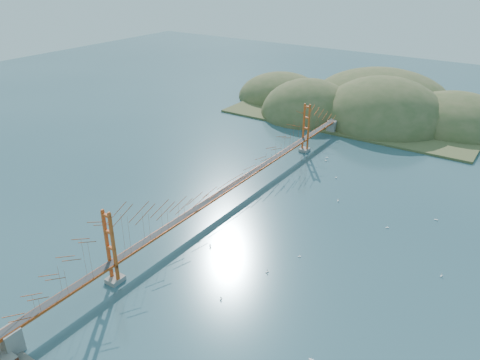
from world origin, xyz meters
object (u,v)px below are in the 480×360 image
Objects in this scene: bridge at (234,166)px; fort at (0,359)px; sailboat_0 at (267,271)px; sailboat_1 at (338,200)px.

bridge is 25.51× the size of fort.
sailboat_0 reaches higher than sailboat_1.
fort reaches higher than sailboat_0.
sailboat_1 is (16.45, 58.67, -0.52)m from fort.
bridge is at bearing -147.61° from sailboat_1.
fort is at bearing -105.66° from sailboat_1.
sailboat_1 is (-0.25, 26.76, -0.01)m from sailboat_0.
fort is at bearing -89.52° from bridge.
fort reaches higher than sailboat_1.
bridge reaches higher than fort.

